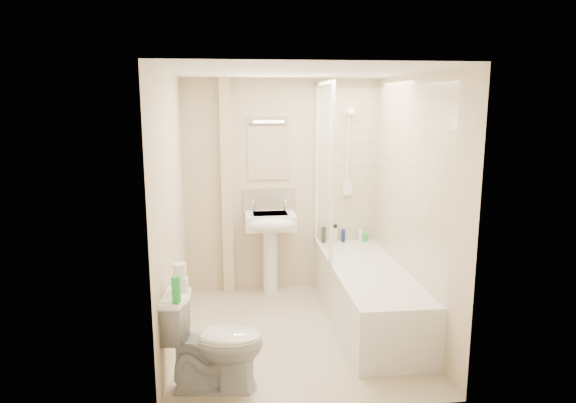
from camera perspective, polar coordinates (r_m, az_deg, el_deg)
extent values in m
plane|color=beige|center=(5.00, 0.79, -14.42)|extent=(2.50, 2.50, 0.00)
cube|color=beige|center=(5.83, -0.70, 1.70)|extent=(2.20, 0.02, 2.40)
cube|color=beige|center=(4.61, -12.89, -1.12)|extent=(0.02, 2.50, 2.40)
cube|color=beige|center=(4.87, 13.79, -0.51)|extent=(0.02, 2.50, 2.40)
cube|color=white|center=(4.52, 0.87, 14.25)|extent=(2.20, 2.50, 0.02)
cube|color=beige|center=(5.91, 6.58, 3.95)|extent=(0.70, 0.01, 1.75)
cube|color=beige|center=(5.01, 13.00, 2.47)|extent=(0.01, 2.10, 1.75)
cube|color=beige|center=(5.74, -6.81, 1.48)|extent=(0.12, 0.12, 2.40)
cube|color=beige|center=(5.84, -2.15, 0.01)|extent=(0.60, 0.02, 0.30)
cube|color=white|center=(5.76, -2.18, 5.39)|extent=(0.46, 0.01, 0.60)
cube|color=silver|center=(5.71, -2.19, 9.06)|extent=(0.42, 0.07, 0.07)
cube|color=white|center=(5.20, 8.87, -10.18)|extent=(0.70, 2.10, 0.55)
cube|color=white|center=(5.13, 8.94, -7.89)|extent=(0.56, 1.96, 0.05)
cube|color=white|center=(5.41, 3.99, 3.61)|extent=(0.01, 0.90, 1.80)
cube|color=white|center=(5.83, 3.24, 4.16)|extent=(0.04, 0.04, 1.80)
cube|color=white|center=(4.97, 4.92, 2.94)|extent=(0.04, 0.04, 1.80)
cube|color=white|center=(5.36, 4.12, 12.97)|extent=(0.04, 0.90, 0.04)
cube|color=white|center=(5.59, 3.87, -5.37)|extent=(0.04, 0.90, 0.03)
cylinder|color=white|center=(5.87, 6.66, 5.14)|extent=(0.02, 0.02, 0.90)
cylinder|color=white|center=(5.93, 6.56, 0.81)|extent=(0.05, 0.05, 0.02)
cylinder|color=white|center=(5.84, 6.76, 9.53)|extent=(0.05, 0.05, 0.02)
cylinder|color=white|center=(5.78, 6.91, 9.81)|extent=(0.08, 0.11, 0.11)
cube|color=white|center=(5.92, 6.59, 1.47)|extent=(0.10, 0.05, 0.14)
cylinder|color=white|center=(5.84, 6.53, 5.60)|extent=(0.01, 0.13, 0.84)
cylinder|color=white|center=(5.85, -1.98, -6.64)|extent=(0.16, 0.16, 0.74)
cube|color=white|center=(5.69, -1.99, -2.15)|extent=(0.55, 0.42, 0.17)
ellipsoid|color=white|center=(5.53, -1.86, -2.55)|extent=(0.55, 0.23, 0.17)
cube|color=silver|center=(5.68, -2.00, -1.53)|extent=(0.38, 0.28, 0.04)
cylinder|color=white|center=(5.76, -3.87, -0.61)|extent=(0.03, 0.03, 0.10)
cylinder|color=white|center=(5.78, -0.30, -0.53)|extent=(0.03, 0.03, 0.10)
sphere|color=white|center=(5.75, -3.88, -0.04)|extent=(0.04, 0.04, 0.04)
sphere|color=white|center=(5.77, -0.30, 0.04)|extent=(0.04, 0.04, 0.04)
cylinder|color=black|center=(5.92, 4.00, -3.71)|extent=(0.05, 0.05, 0.18)
cylinder|color=silver|center=(5.95, 5.25, -3.71)|extent=(0.06, 0.06, 0.17)
cylinder|color=black|center=(5.95, 5.23, -3.54)|extent=(0.05, 0.05, 0.21)
cylinder|color=navy|center=(5.97, 6.15, -3.79)|extent=(0.04, 0.04, 0.15)
cylinder|color=white|center=(6.02, 8.05, -3.76)|extent=(0.05, 0.05, 0.14)
cylinder|color=green|center=(6.04, 8.56, -3.97)|extent=(0.07, 0.07, 0.09)
imported|color=white|center=(4.04, -8.19, -15.11)|extent=(0.60, 0.84, 0.75)
cylinder|color=white|center=(3.98, -11.86, -8.96)|extent=(0.12, 0.12, 0.10)
cylinder|color=white|center=(3.95, -11.94, -7.52)|extent=(0.10, 0.10, 0.11)
cylinder|color=green|center=(3.75, -12.33, -9.51)|extent=(0.06, 0.06, 0.19)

